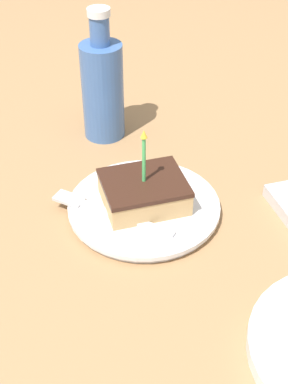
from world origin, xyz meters
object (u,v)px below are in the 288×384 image
(cake_slice, at_px, (144,192))
(bottle, at_px, (100,88))
(plate, at_px, (144,207))
(fork, at_px, (104,211))

(cake_slice, relative_size, bottle, 0.55)
(plate, bearing_deg, bottle, 2.39)
(cake_slice, bearing_deg, fork, 94.35)
(plate, xyz_separation_m, bottle, (0.23, 0.01, 0.08))
(bottle, bearing_deg, cake_slice, -177.61)
(plate, height_order, fork, fork)
(fork, bearing_deg, cake_slice, -85.65)
(cake_slice, xyz_separation_m, fork, (-0.00, 0.06, -0.02))
(plate, distance_m, cake_slice, 0.03)
(plate, relative_size, fork, 1.47)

